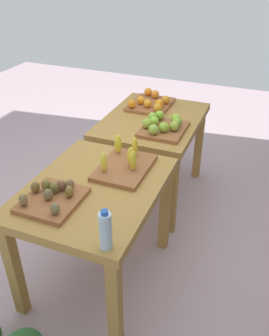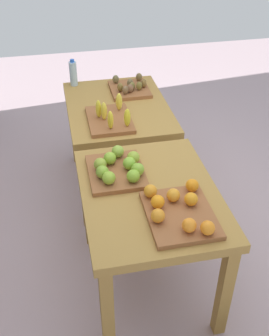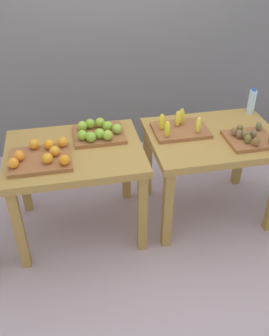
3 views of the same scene
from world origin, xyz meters
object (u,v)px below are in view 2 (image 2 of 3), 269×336
Objects in this scene: apple_bin at (118,168)px; orange_bin at (179,210)px; display_table_left at (149,207)px; banana_crate at (110,118)px; water_bottle at (73,73)px; watermelon_pile at (125,118)px; display_table_right at (118,118)px; kiwi_bin at (130,88)px.

orange_bin is at bearing -149.55° from apple_bin.
orange_bin reaches higher than display_table_left.
water_bottle is (0.71, 0.21, 0.07)m from banana_crate.
watermelon_pile is (1.81, -0.38, -0.67)m from apple_bin.
orange_bin is 1.86m from water_bottle.
display_table_right is at bearing -146.13° from water_bottle.
watermelon_pile is (1.15, -0.32, -0.66)m from banana_crate.
banana_crate is at bearing 6.57° from display_table_left.
water_bottle is at bearing 33.87° from display_table_right.
banana_crate is (0.66, -0.06, -0.01)m from apple_bin.
banana_crate reaches higher than display_table_left.
display_table_right is 0.94m from apple_bin.
water_bottle is (0.46, 0.31, 0.23)m from display_table_right.
water_bottle reaches higher than display_table_right.
water_bottle is (0.22, 0.45, 0.08)m from kiwi_bin.
apple_bin reaches higher than display_table_left.
display_table_right is 1.37m from orange_bin.
watermelon_pile is at bearing -11.73° from apple_bin.
apple_bin is at bearing -173.73° from water_bottle.
apple_bin is 1.19m from kiwi_bin.
apple_bin is (0.21, 0.16, 0.16)m from display_table_left.
display_table_left is 2.09m from watermelon_pile.
display_table_left is at bearing 180.00° from display_table_right.
kiwi_bin is at bearing 173.80° from watermelon_pile.
kiwi_bin is at bearing -32.38° from display_table_right.
kiwi_bin is 1.55× the size of water_bottle.
apple_bin reaches higher than display_table_right.
apple_bin is (-0.91, 0.16, 0.16)m from display_table_right.
water_bottle is 0.37× the size of watermelon_pile.
display_table_left is at bearing -169.02° from water_bottle.
display_table_left is at bearing 23.92° from orange_bin.
display_table_left is 1.00× the size of display_table_right.
apple_bin is at bearing 30.45° from orange_bin.
display_table_left is 1.62m from water_bottle.
apple_bin is at bearing 168.27° from watermelon_pile.
kiwi_bin is (0.49, -0.25, -0.00)m from banana_crate.
orange_bin is 1.11m from banana_crate.
orange_bin is (-1.35, -0.10, 0.16)m from display_table_right.
watermelon_pile is at bearing -50.09° from water_bottle.
watermelon_pile is (0.66, -0.07, -0.66)m from kiwi_bin.
display_table_right is 2.30× the size of orange_bin.
water_bottle reaches higher than orange_bin.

